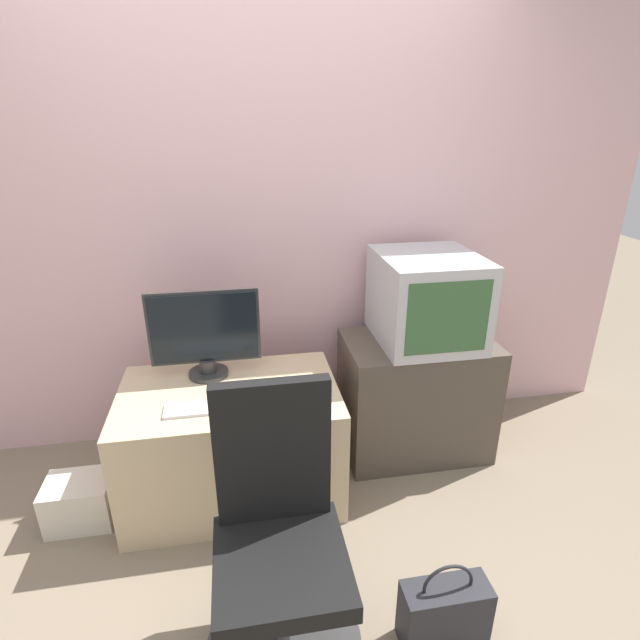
% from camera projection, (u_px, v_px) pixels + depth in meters
% --- Properties ---
extents(ground_plane, '(12.00, 12.00, 0.00)m').
position_uv_depth(ground_plane, '(292.00, 613.00, 1.91)').
color(ground_plane, '#7F705B').
extents(wall_back, '(4.40, 0.05, 2.60)m').
position_uv_depth(wall_back, '(256.00, 212.00, 2.63)').
color(wall_back, beige).
rests_on(wall_back, ground_plane).
extents(desk, '(1.02, 0.66, 0.58)m').
position_uv_depth(desk, '(233.00, 441.00, 2.44)').
color(desk, '#CCB289').
rests_on(desk, ground_plane).
extents(side_stand, '(0.78, 0.49, 0.67)m').
position_uv_depth(side_stand, '(415.00, 395.00, 2.76)').
color(side_stand, '#4C4238').
rests_on(side_stand, ground_plane).
extents(main_monitor, '(0.53, 0.19, 0.44)m').
position_uv_depth(main_monitor, '(205.00, 334.00, 2.39)').
color(main_monitor, '#2D2D2D').
rests_on(main_monitor, desk).
extents(keyboard, '(0.36, 0.12, 0.01)m').
position_uv_depth(keyboard, '(206.00, 408.00, 2.18)').
color(keyboard, silver).
rests_on(keyboard, desk).
extents(mouse, '(0.06, 0.04, 0.03)m').
position_uv_depth(mouse, '(257.00, 400.00, 2.22)').
color(mouse, silver).
rests_on(mouse, desk).
extents(crt_tv, '(0.50, 0.55, 0.46)m').
position_uv_depth(crt_tv, '(427.00, 299.00, 2.57)').
color(crt_tv, '#B7B7BC').
rests_on(crt_tv, side_stand).
extents(office_chair, '(0.55, 0.55, 0.98)m').
position_uv_depth(office_chair, '(280.00, 553.00, 1.70)').
color(office_chair, '#333333').
rests_on(office_chair, ground_plane).
extents(cardboard_box_lower, '(0.29, 0.23, 0.22)m').
position_uv_depth(cardboard_box_lower, '(80.00, 501.00, 2.31)').
color(cardboard_box_lower, beige).
rests_on(cardboard_box_lower, ground_plane).
extents(handbag, '(0.31, 0.13, 0.36)m').
position_uv_depth(handbag, '(444.00, 613.00, 1.77)').
color(handbag, '#232328').
rests_on(handbag, ground_plane).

